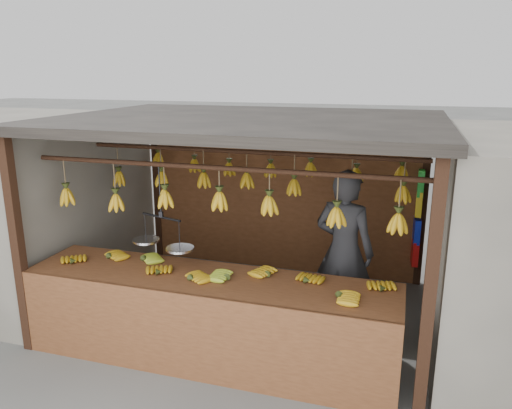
% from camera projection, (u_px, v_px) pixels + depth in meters
% --- Properties ---
extents(ground, '(80.00, 80.00, 0.00)m').
position_uv_depth(ground, '(249.00, 311.00, 6.22)').
color(ground, '#5B5B57').
extents(stall, '(4.30, 3.30, 2.40)m').
position_uv_depth(stall, '(257.00, 150.00, 6.01)').
color(stall, black).
rests_on(stall, ground).
extents(neighbor_left, '(3.00, 3.00, 2.30)m').
position_uv_depth(neighbor_left, '(3.00, 200.00, 6.94)').
color(neighbor_left, slate).
rests_on(neighbor_left, ground).
extents(counter, '(3.80, 0.86, 0.96)m').
position_uv_depth(counter, '(204.00, 299.00, 4.92)').
color(counter, brown).
rests_on(counter, ground).
extents(hanging_bananas, '(3.63, 2.22, 0.38)m').
position_uv_depth(hanging_bananas, '(248.00, 184.00, 5.80)').
color(hanging_bananas, '#B58313').
rests_on(hanging_bananas, ground).
extents(balance_scale, '(0.73, 0.41, 0.86)m').
position_uv_depth(balance_scale, '(162.00, 240.00, 5.16)').
color(balance_scale, black).
rests_on(balance_scale, ground).
extents(vendor, '(0.77, 0.60, 1.88)m').
position_uv_depth(vendor, '(344.00, 251.00, 5.60)').
color(vendor, '#262628').
rests_on(vendor, ground).
extents(bag_bundles, '(0.08, 0.26, 1.30)m').
position_uv_depth(bag_bundles, '(418.00, 218.00, 6.65)').
color(bag_bundles, '#199926').
rests_on(bag_bundles, ground).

